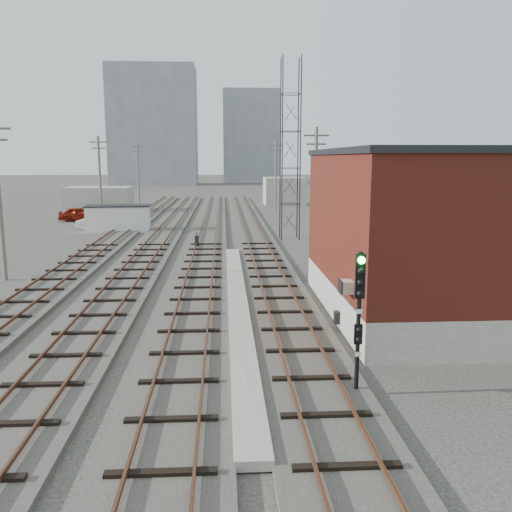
{
  "coord_description": "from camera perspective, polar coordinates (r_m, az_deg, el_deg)",
  "views": [
    {
      "loc": [
        -0.11,
        -10.78,
        6.82
      ],
      "look_at": [
        1.42,
        14.69,
        2.2
      ],
      "focal_mm": 38.0,
      "sensor_mm": 36.0,
      "label": 1
    }
  ],
  "objects": [
    {
      "name": "apartment_right",
      "position": [
        161.1,
        -0.56,
        12.45
      ],
      "size": [
        16.0,
        12.0,
        26.0
      ],
      "primitive_type": "cube",
      "color": "gray",
      "rests_on": "ground"
    },
    {
      "name": "car_grey",
      "position": [
        68.07,
        -15.15,
        4.65
      ],
      "size": [
        4.32,
        2.37,
        1.19
      ],
      "primitive_type": "imported",
      "rotation": [
        0.0,
        0.0,
        1.39
      ],
      "color": "slate",
      "rests_on": "ground"
    },
    {
      "name": "utility_pole_left_b",
      "position": [
        57.18,
        -16.1,
        7.83
      ],
      "size": [
        1.8,
        0.24,
        9.0
      ],
      "color": "#595147",
      "rests_on": "ground"
    },
    {
      "name": "track_mid_left",
      "position": [
        50.52,
        -9.54,
        2.48
      ],
      "size": [
        3.2,
        90.0,
        0.39
      ],
      "color": "#332D28",
      "rests_on": "ground"
    },
    {
      "name": "site_trailer",
      "position": [
        52.58,
        -14.28,
        3.87
      ],
      "size": [
        6.06,
        2.9,
        2.5
      ],
      "rotation": [
        0.0,
        0.0,
        0.05
      ],
      "color": "white",
      "rests_on": "ground"
    },
    {
      "name": "car_red",
      "position": [
        62.78,
        -18.06,
        4.22
      ],
      "size": [
        4.76,
        2.57,
        1.54
      ],
      "primitive_type": "imported",
      "rotation": [
        0.0,
        0.0,
        1.74
      ],
      "color": "maroon",
      "rests_on": "ground"
    },
    {
      "name": "ground",
      "position": [
        71.11,
        -3.34,
        4.73
      ],
      "size": [
        320.0,
        320.0,
        0.0
      ],
      "primitive_type": "plane",
      "color": "#282621",
      "rests_on": "ground"
    },
    {
      "name": "track_mid_right",
      "position": [
        50.25,
        -4.99,
        2.54
      ],
      "size": [
        3.2,
        90.0,
        0.39
      ],
      "color": "#332D28",
      "rests_on": "ground"
    },
    {
      "name": "switch_stand",
      "position": [
        41.53,
        -6.25,
        1.51
      ],
      "size": [
        0.31,
        0.31,
        1.17
      ],
      "rotation": [
        0.0,
        0.0,
        -0.14
      ],
      "color": "black",
      "rests_on": "ground"
    },
    {
      "name": "utility_pole_right_a",
      "position": [
        39.39,
        6.28,
        7.25
      ],
      "size": [
        1.8,
        0.24,
        9.0
      ],
      "color": "#595147",
      "rests_on": "ground"
    },
    {
      "name": "shed_right",
      "position": [
        81.44,
        3.02,
        6.85
      ],
      "size": [
        6.0,
        6.0,
        4.0
      ],
      "primitive_type": "cube",
      "color": "gray",
      "rests_on": "ground"
    },
    {
      "name": "lattice_tower",
      "position": [
        46.13,
        3.62,
        11.08
      ],
      "size": [
        1.6,
        1.6,
        15.0
      ],
      "color": "black",
      "rests_on": "ground"
    },
    {
      "name": "car_silver",
      "position": [
        54.49,
        -16.35,
        3.32
      ],
      "size": [
        3.9,
        1.53,
        1.26
      ],
      "primitive_type": "imported",
      "rotation": [
        0.0,
        0.0,
        1.52
      ],
      "color": "#ACAEB4",
      "rests_on": "ground"
    },
    {
      "name": "track_right",
      "position": [
        50.3,
        -0.43,
        2.59
      ],
      "size": [
        3.2,
        90.0,
        0.39
      ],
      "color": "#332D28",
      "rests_on": "ground"
    },
    {
      "name": "brick_building",
      "position": [
        24.23,
        14.92,
        2.35
      ],
      "size": [
        6.54,
        12.2,
        7.22
      ],
      "color": "gray",
      "rests_on": "ground"
    },
    {
      "name": "signal_mast",
      "position": [
        15.71,
        10.79,
        -5.81
      ],
      "size": [
        0.4,
        0.42,
        4.24
      ],
      "color": "gray",
      "rests_on": "ground"
    },
    {
      "name": "apartment_left",
      "position": [
        147.1,
        -10.7,
        13.27
      ],
      "size": [
        22.0,
        14.0,
        30.0
      ],
      "primitive_type": "cube",
      "color": "gray",
      "rests_on": "ground"
    },
    {
      "name": "utility_pole_left_c",
      "position": [
        81.75,
        -12.29,
        8.61
      ],
      "size": [
        1.8,
        0.24,
        9.0
      ],
      "color": "#595147",
      "rests_on": "ground"
    },
    {
      "name": "shed_left",
      "position": [
        72.73,
        -16.13,
        5.74
      ],
      "size": [
        8.0,
        5.0,
        3.2
      ],
      "primitive_type": "cube",
      "color": "gray",
      "rests_on": "ground"
    },
    {
      "name": "utility_pole_right_b",
      "position": [
        69.13,
        2.08,
        8.57
      ],
      "size": [
        1.8,
        0.24,
        9.0
      ],
      "color": "#595147",
      "rests_on": "ground"
    },
    {
      "name": "track_left",
      "position": [
        51.1,
        -14.0,
        2.4
      ],
      "size": [
        3.2,
        90.0,
        0.39
      ],
      "color": "#332D28",
      "rests_on": "ground"
    },
    {
      "name": "platform_curb",
      "position": [
        25.67,
        -1.96,
        -4.85
      ],
      "size": [
        0.9,
        28.0,
        0.26
      ],
      "primitive_type": "cube",
      "color": "gray",
      "rests_on": "ground"
    }
  ]
}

